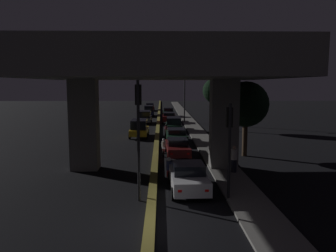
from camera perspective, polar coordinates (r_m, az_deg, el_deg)
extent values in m
plane|color=black|center=(13.54, -3.16, -17.01)|extent=(200.00, 200.00, 0.00)
cube|color=olive|center=(47.65, -1.71, 0.66)|extent=(0.44, 126.00, 0.22)
cube|color=slate|center=(40.92, 4.64, -0.51)|extent=(2.01, 126.00, 0.13)
cube|color=slate|center=(21.97, -14.37, 0.22)|extent=(1.75, 1.25, 5.93)
cube|color=slate|center=(21.78, 9.69, 0.29)|extent=(1.75, 1.25, 5.93)
cube|color=slate|center=(21.28, -2.45, 10.85)|extent=(15.87, 13.09, 1.95)
cube|color=#333335|center=(21.42, -2.47, 14.66)|extent=(15.87, 0.40, 0.90)
cylinder|color=black|center=(15.46, -5.16, -2.76)|extent=(0.14, 0.14, 5.76)
cube|color=black|center=(15.42, -5.21, 5.46)|extent=(0.30, 0.28, 0.95)
sphere|color=red|center=(15.56, -5.18, 6.57)|extent=(0.18, 0.18, 0.18)
sphere|color=black|center=(15.57, -5.17, 5.48)|extent=(0.18, 0.18, 0.18)
sphere|color=black|center=(15.58, -5.16, 4.38)|extent=(0.18, 0.18, 0.18)
cylinder|color=black|center=(15.86, 10.62, -4.58)|extent=(0.14, 0.14, 4.69)
cube|color=black|center=(15.78, 10.63, 1.51)|extent=(0.30, 0.28, 0.95)
sphere|color=red|center=(15.90, 10.54, 2.63)|extent=(0.18, 0.18, 0.18)
sphere|color=black|center=(15.93, 10.52, 1.56)|extent=(0.18, 0.18, 0.18)
sphere|color=black|center=(15.96, 10.49, 0.50)|extent=(0.18, 0.18, 0.18)
cylinder|color=#2D2D30|center=(47.67, 2.90, 5.82)|extent=(0.18, 0.18, 8.78)
cylinder|color=#2D2D30|center=(47.71, 1.95, 10.92)|extent=(1.62, 0.10, 0.10)
ellipsoid|color=#F2B759|center=(47.67, 0.95, 10.81)|extent=(0.56, 0.32, 0.24)
cube|color=silver|center=(17.40, 3.52, -9.14)|extent=(1.94, 4.24, 0.68)
cube|color=black|center=(17.14, 3.58, -7.31)|extent=(1.64, 1.73, 0.52)
cylinder|color=black|center=(18.74, 0.32, -9.01)|extent=(0.22, 0.64, 0.63)
cylinder|color=black|center=(18.92, 5.69, -8.89)|extent=(0.22, 0.64, 0.63)
cylinder|color=black|center=(16.12, 0.93, -11.75)|extent=(0.22, 0.64, 0.63)
cylinder|color=black|center=(16.33, 7.20, -11.55)|extent=(0.22, 0.64, 0.63)
cube|color=red|center=(15.33, 2.08, -11.28)|extent=(0.18, 0.04, 0.11)
cube|color=red|center=(15.50, 6.79, -11.12)|extent=(0.18, 0.04, 0.11)
cube|color=#591414|center=(25.70, 1.63, -3.85)|extent=(1.85, 4.69, 0.63)
cube|color=black|center=(25.48, 1.66, -2.70)|extent=(1.55, 1.90, 0.46)
cylinder|color=black|center=(27.21, -0.37, -3.90)|extent=(0.22, 0.62, 0.61)
cylinder|color=black|center=(27.33, 3.11, -3.86)|extent=(0.22, 0.62, 0.61)
cylinder|color=black|center=(24.21, -0.04, -5.30)|extent=(0.22, 0.62, 0.61)
cylinder|color=black|center=(24.35, 3.87, -5.24)|extent=(0.22, 0.62, 0.61)
cube|color=red|center=(23.37, 0.63, -4.89)|extent=(0.18, 0.04, 0.11)
cube|color=red|center=(23.48, 3.54, -4.85)|extent=(0.18, 0.04, 0.11)
cube|color=black|center=(31.66, 1.42, -1.77)|extent=(2.04, 4.67, 0.61)
cube|color=black|center=(31.36, 1.46, -0.88)|extent=(1.73, 2.27, 0.45)
cylinder|color=black|center=(33.15, -0.37, -1.90)|extent=(0.22, 0.60, 0.59)
cylinder|color=black|center=(33.29, 2.78, -1.87)|extent=(0.22, 0.60, 0.59)
cylinder|color=black|center=(30.16, -0.09, -2.82)|extent=(0.22, 0.60, 0.59)
cylinder|color=black|center=(30.31, 3.38, -2.78)|extent=(0.22, 0.60, 0.59)
cube|color=red|center=(29.33, 0.51, -2.43)|extent=(0.18, 0.04, 0.11)
cube|color=red|center=(29.45, 3.06, -2.41)|extent=(0.18, 0.04, 0.11)
cube|color=black|center=(39.36, 1.02, -0.02)|extent=(1.95, 4.70, 0.59)
cube|color=black|center=(39.28, 1.02, 0.97)|extent=(1.70, 2.83, 0.78)
cylinder|color=black|center=(40.92, -0.32, -0.16)|extent=(0.21, 0.60, 0.59)
cylinder|color=black|center=(40.96, 2.26, -0.15)|extent=(0.21, 0.60, 0.59)
cylinder|color=black|center=(37.86, -0.33, -0.76)|extent=(0.21, 0.60, 0.59)
cylinder|color=black|center=(37.90, 2.46, -0.75)|extent=(0.21, 0.60, 0.59)
cube|color=red|center=(37.02, 0.08, -0.43)|extent=(0.18, 0.03, 0.11)
cube|color=red|center=(37.05, 2.12, -0.43)|extent=(0.18, 0.03, 0.11)
cube|color=#591414|center=(48.00, 0.19, 1.44)|extent=(1.93, 4.84, 0.77)
cube|color=black|center=(47.71, 0.19, 2.12)|extent=(1.65, 2.34, 0.42)
cylinder|color=black|center=(49.62, -0.85, 1.18)|extent=(0.21, 0.67, 0.66)
cylinder|color=black|center=(49.63, 1.21, 1.18)|extent=(0.21, 0.67, 0.66)
cylinder|color=black|center=(46.48, -0.91, 0.77)|extent=(0.21, 0.67, 0.66)
cylinder|color=black|center=(46.48, 1.28, 0.77)|extent=(0.21, 0.67, 0.66)
cube|color=red|center=(45.61, -0.61, 1.18)|extent=(0.18, 0.03, 0.11)
cube|color=red|center=(45.61, 0.99, 1.18)|extent=(0.18, 0.03, 0.11)
cube|color=black|center=(56.46, 0.02, 2.29)|extent=(1.91, 3.99, 0.70)
cube|color=black|center=(56.21, 0.03, 2.91)|extent=(1.62, 1.94, 0.54)
cylinder|color=black|center=(57.74, -0.91, 2.05)|extent=(0.22, 0.70, 0.69)
cylinder|color=black|center=(57.83, 0.80, 2.06)|extent=(0.22, 0.70, 0.69)
cylinder|color=black|center=(55.16, -0.80, 1.81)|extent=(0.22, 0.70, 0.69)
cylinder|color=black|center=(55.26, 0.99, 1.82)|extent=(0.22, 0.70, 0.69)
cube|color=red|center=(54.46, -0.52, 2.15)|extent=(0.18, 0.04, 0.11)
cube|color=red|center=(54.53, 0.79, 2.15)|extent=(0.18, 0.04, 0.11)
cube|color=gold|center=(34.93, -5.02, -0.91)|extent=(1.84, 4.18, 0.62)
cube|color=black|center=(34.72, -5.05, 0.34)|extent=(1.61, 3.01, 0.93)
cylinder|color=black|center=(33.56, -3.71, -1.76)|extent=(0.21, 0.64, 0.64)
cylinder|color=black|center=(33.70, -6.68, -1.76)|extent=(0.21, 0.64, 0.64)
cylinder|color=black|center=(36.27, -3.47, -1.09)|extent=(0.21, 0.64, 0.64)
cylinder|color=black|center=(36.40, -6.23, -1.09)|extent=(0.21, 0.64, 0.64)
cube|color=white|center=(36.96, -3.80, -0.59)|extent=(0.18, 0.03, 0.11)
cube|color=white|center=(37.05, -5.74, -0.59)|extent=(0.18, 0.03, 0.11)
cube|color=#515459|center=(47.28, -4.06, 1.24)|extent=(1.82, 4.02, 0.60)
cube|color=black|center=(47.10, -4.08, 2.12)|extent=(1.60, 2.90, 0.87)
cylinder|color=black|center=(45.95, -3.04, 0.70)|extent=(0.20, 0.68, 0.68)
cylinder|color=black|center=(46.05, -5.25, 0.70)|extent=(0.20, 0.68, 0.68)
cylinder|color=black|center=(48.59, -2.93, 1.06)|extent=(0.20, 0.68, 0.68)
cylinder|color=black|center=(48.68, -5.02, 1.05)|extent=(0.20, 0.68, 0.68)
cube|color=white|center=(49.26, -3.20, 1.39)|extent=(0.18, 0.03, 0.11)
cube|color=white|center=(49.33, -4.68, 1.38)|extent=(0.18, 0.03, 0.11)
cube|color=#141938|center=(57.99, -3.37, 2.37)|extent=(1.87, 4.79, 0.63)
cube|color=black|center=(57.81, -3.38, 3.13)|extent=(1.62, 3.46, 0.92)
cylinder|color=black|center=(56.47, -2.53, 1.93)|extent=(0.23, 0.70, 0.69)
cylinder|color=black|center=(56.47, -4.21, 1.91)|extent=(0.23, 0.70, 0.69)
cylinder|color=black|center=(59.58, -2.57, 2.20)|extent=(0.23, 0.70, 0.69)
cylinder|color=black|center=(59.58, -4.17, 2.19)|extent=(0.23, 0.70, 0.69)
cube|color=white|center=(60.37, -2.81, 2.48)|extent=(0.18, 0.04, 0.11)
cube|color=white|center=(60.37, -3.94, 2.47)|extent=(0.18, 0.04, 0.11)
cube|color=#591414|center=(70.29, -3.15, 3.20)|extent=(1.80, 4.26, 0.63)
cube|color=black|center=(70.25, -3.15, 3.73)|extent=(1.57, 2.56, 0.68)
cylinder|color=black|center=(68.91, -2.46, 2.87)|extent=(0.21, 0.65, 0.64)
cylinder|color=black|center=(68.94, -3.87, 2.86)|extent=(0.21, 0.65, 0.64)
cylinder|color=black|center=(71.69, -2.44, 3.04)|extent=(0.21, 0.65, 0.64)
cylinder|color=black|center=(71.73, -3.80, 3.03)|extent=(0.21, 0.65, 0.64)
cube|color=white|center=(72.41, -2.63, 3.25)|extent=(0.18, 0.03, 0.11)
cube|color=white|center=(72.43, -3.60, 3.25)|extent=(0.18, 0.03, 0.11)
cylinder|color=black|center=(19.84, 0.18, -8.24)|extent=(0.10, 0.53, 0.53)
cylinder|color=black|center=(18.67, 0.12, -9.24)|extent=(0.12, 0.53, 0.53)
cube|color=maroon|center=(19.19, 0.15, -8.10)|extent=(0.28, 0.94, 0.32)
cylinder|color=navy|center=(19.09, 0.15, -6.90)|extent=(0.33, 0.33, 0.51)
sphere|color=silver|center=(19.00, 0.16, -5.80)|extent=(0.24, 0.24, 0.24)
cube|color=red|center=(18.56, 0.12, -8.64)|extent=(0.08, 0.03, 0.08)
cylinder|color=black|center=(26.63, -0.75, -4.24)|extent=(0.08, 0.52, 0.52)
cylinder|color=black|center=(25.32, -0.75, -4.84)|extent=(0.10, 0.52, 0.52)
cube|color=silver|center=(25.93, -0.75, -4.06)|extent=(0.24, 1.02, 0.32)
cylinder|color=beige|center=(25.86, -0.75, -3.20)|extent=(0.32, 0.32, 0.47)
sphere|color=silver|center=(25.80, -0.76, -2.42)|extent=(0.24, 0.24, 0.24)
cube|color=red|center=(25.23, -0.75, -4.38)|extent=(0.08, 0.03, 0.08)
cylinder|color=black|center=(34.82, -0.24, -1.51)|extent=(0.12, 0.53, 0.53)
cylinder|color=black|center=(33.45, -0.38, -1.87)|extent=(0.14, 0.54, 0.53)
cube|color=navy|center=(34.10, -0.31, -1.32)|extent=(0.32, 1.07, 0.32)
cylinder|color=maroon|center=(34.04, -0.31, -0.57)|extent=(0.34, 0.34, 0.58)
sphere|color=black|center=(33.98, -0.31, 0.12)|extent=(0.24, 0.24, 0.24)
cube|color=red|center=(33.37, -0.38, -1.51)|extent=(0.08, 0.04, 0.08)
cylinder|color=black|center=(20.95, 11.39, -6.81)|extent=(0.34, 0.34, 0.79)
cylinder|color=beige|center=(20.78, 11.44, -4.86)|extent=(0.39, 0.39, 0.66)
sphere|color=tan|center=(20.70, 11.47, -3.67)|extent=(0.22, 0.22, 0.22)
cylinder|color=#38281C|center=(26.21, 13.23, -2.15)|extent=(0.39, 0.39, 2.75)
sphere|color=black|center=(25.91, 13.40, 3.73)|extent=(3.51, 3.51, 3.51)
cylinder|color=#2D2116|center=(40.68, 8.17, 1.90)|extent=(0.28, 0.28, 3.66)
sphere|color=black|center=(40.51, 8.24, 6.12)|extent=(3.10, 3.10, 3.10)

